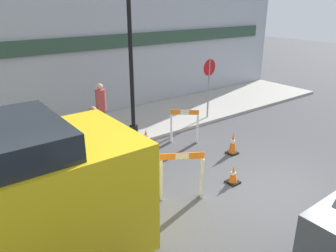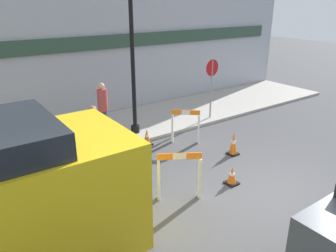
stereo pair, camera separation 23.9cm
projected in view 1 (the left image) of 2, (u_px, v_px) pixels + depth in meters
The scene contains 12 objects.
ground_plane at pixel (282, 197), 7.50m from camera, with size 60.00×60.00×0.00m, color #4C4C4F.
sidewalk_slab at pixel (139, 122), 12.03m from camera, with size 18.00×3.19×0.11m.
storefront_facade at pixel (113, 42), 12.31m from camera, with size 18.00×0.22×5.50m.
streetlamp_post at pixel (129, 13), 9.56m from camera, with size 0.44×0.44×5.96m.
stop_sign at pixel (209, 79), 11.86m from camera, with size 0.60×0.06×2.18m.
barricade_0 at pixel (184, 125), 10.23m from camera, with size 0.76×0.67×1.08m.
barricade_1 at pixel (182, 174), 7.26m from camera, with size 0.91×0.62×1.13m.
traffic_cone_0 at pixel (233, 143), 9.55m from camera, with size 0.30×0.30×0.68m.
traffic_cone_1 at pixel (233, 175), 8.03m from camera, with size 0.30×0.30×0.46m.
traffic_cone_2 at pixel (146, 137), 10.15m from camera, with size 0.30×0.30×0.53m.
person_worker at pixel (95, 136), 8.48m from camera, with size 0.52×0.52×1.74m.
person_pedestrian at pixel (101, 108), 10.34m from camera, with size 0.45×0.45×1.73m.
Camera 1 is at (-5.96, -3.55, 4.21)m, focal length 35.00 mm.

